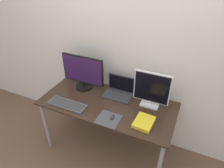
{
  "coord_description": "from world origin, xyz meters",
  "views": [
    {
      "loc": [
        0.78,
        -1.24,
        2.14
      ],
      "look_at": [
        0.02,
        0.44,
        0.95
      ],
      "focal_mm": 32.0,
      "sensor_mm": 36.0,
      "label": 1
    }
  ],
  "objects_px": {
    "keyboard": "(67,104)",
    "laptop": "(119,90)",
    "mouse": "(112,117)",
    "monitor_right": "(152,90)",
    "book": "(144,122)",
    "monitor_left": "(83,72)"
  },
  "relations": [
    {
      "from": "keyboard",
      "to": "laptop",
      "type": "bearing_deg",
      "value": 43.46
    },
    {
      "from": "book",
      "to": "monitor_right",
      "type": "bearing_deg",
      "value": 95.03
    },
    {
      "from": "keyboard",
      "to": "mouse",
      "type": "distance_m",
      "value": 0.55
    },
    {
      "from": "monitor_left",
      "to": "keyboard",
      "type": "bearing_deg",
      "value": -88.4
    },
    {
      "from": "monitor_right",
      "to": "book",
      "type": "bearing_deg",
      "value": -84.97
    },
    {
      "from": "keyboard",
      "to": "mouse",
      "type": "height_order",
      "value": "mouse"
    },
    {
      "from": "monitor_right",
      "to": "mouse",
      "type": "distance_m",
      "value": 0.51
    },
    {
      "from": "monitor_right",
      "to": "monitor_left",
      "type": "bearing_deg",
      "value": -180.0
    },
    {
      "from": "monitor_right",
      "to": "book",
      "type": "height_order",
      "value": "monitor_right"
    },
    {
      "from": "monitor_right",
      "to": "keyboard",
      "type": "distance_m",
      "value": 0.94
    },
    {
      "from": "monitor_left",
      "to": "book",
      "type": "bearing_deg",
      "value": -19.83
    },
    {
      "from": "laptop",
      "to": "book",
      "type": "relative_size",
      "value": 1.43
    },
    {
      "from": "laptop",
      "to": "monitor_left",
      "type": "bearing_deg",
      "value": -174.79
    },
    {
      "from": "mouse",
      "to": "book",
      "type": "relative_size",
      "value": 0.28
    },
    {
      "from": "mouse",
      "to": "book",
      "type": "height_order",
      "value": "book"
    },
    {
      "from": "monitor_right",
      "to": "laptop",
      "type": "height_order",
      "value": "monitor_right"
    },
    {
      "from": "monitor_right",
      "to": "mouse",
      "type": "xyz_separation_m",
      "value": [
        -0.29,
        -0.38,
        -0.18
      ]
    },
    {
      "from": "mouse",
      "to": "book",
      "type": "distance_m",
      "value": 0.32
    },
    {
      "from": "laptop",
      "to": "mouse",
      "type": "height_order",
      "value": "laptop"
    },
    {
      "from": "keyboard",
      "to": "book",
      "type": "distance_m",
      "value": 0.87
    },
    {
      "from": "laptop",
      "to": "book",
      "type": "xyz_separation_m",
      "value": [
        0.41,
        -0.36,
        -0.04
      ]
    },
    {
      "from": "laptop",
      "to": "mouse",
      "type": "bearing_deg",
      "value": -76.83
    }
  ]
}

